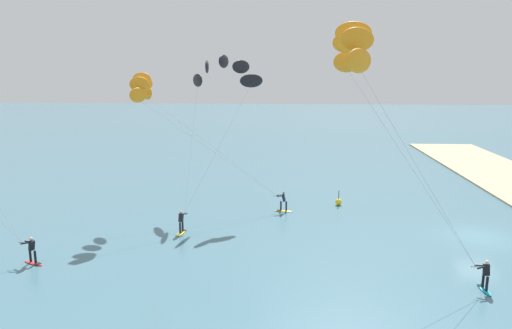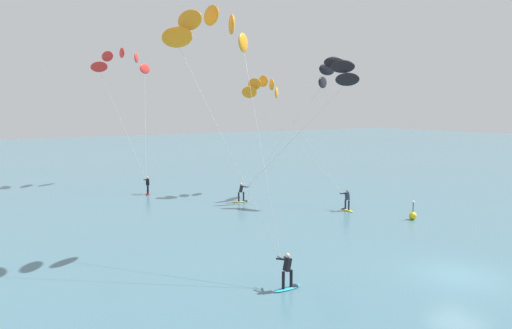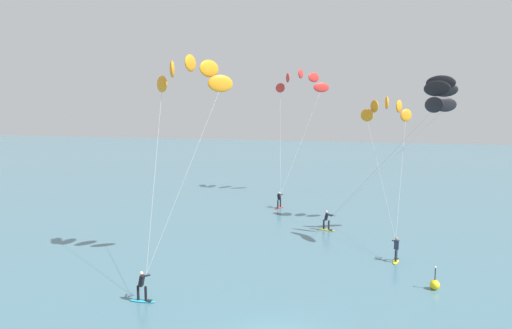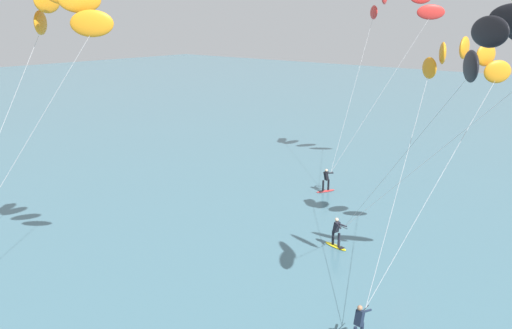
% 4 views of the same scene
% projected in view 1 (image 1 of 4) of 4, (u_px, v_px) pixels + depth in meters
% --- Properties ---
extents(ground_plane, '(240.00, 240.00, 0.00)m').
position_uv_depth(ground_plane, '(479.00, 237.00, 32.51)').
color(ground_plane, '#426B7A').
extents(kitesurfer_nearshore, '(5.54, 8.50, 13.71)m').
position_uv_depth(kitesurfer_nearshore, '(359.00, 58.00, 22.65)').
color(kitesurfer_nearshore, '#23ADD1').
rests_on(kitesurfer_nearshore, ground).
extents(kitesurfer_mid_water, '(10.73, 6.34, 12.60)m').
position_uv_depth(kitesurfer_mid_water, '(223.00, 76.00, 38.81)').
color(kitesurfer_mid_water, yellow).
rests_on(kitesurfer_mid_water, ground).
extents(kitesurfer_far_out, '(4.50, 12.55, 11.18)m').
position_uv_depth(kitesurfer_far_out, '(150.00, 93.00, 35.98)').
color(kitesurfer_far_out, yellow).
rests_on(kitesurfer_far_out, ground).
extents(marker_buoy, '(0.56, 0.56, 1.38)m').
position_uv_depth(marker_buoy, '(339.00, 202.00, 39.98)').
color(marker_buoy, yellow).
rests_on(marker_buoy, ground).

